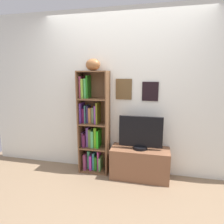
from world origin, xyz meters
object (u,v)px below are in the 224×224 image
Objects in this scene: football at (93,65)px; television at (141,133)px; tv_stand at (140,163)px; bookshelf at (92,127)px.

football is 0.38× the size of television.
television is (-0.00, 0.00, 0.48)m from tv_stand.
football is (0.04, -0.03, 0.99)m from bookshelf.
bookshelf reaches higher than television.
bookshelf reaches higher than tv_stand.
television reaches higher than tv_stand.
football is 1.67m from tv_stand.
television is (0.79, -0.09, -0.02)m from bookshelf.
football is at bearing -38.16° from bookshelf.
football is at bearing 175.71° from tv_stand.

